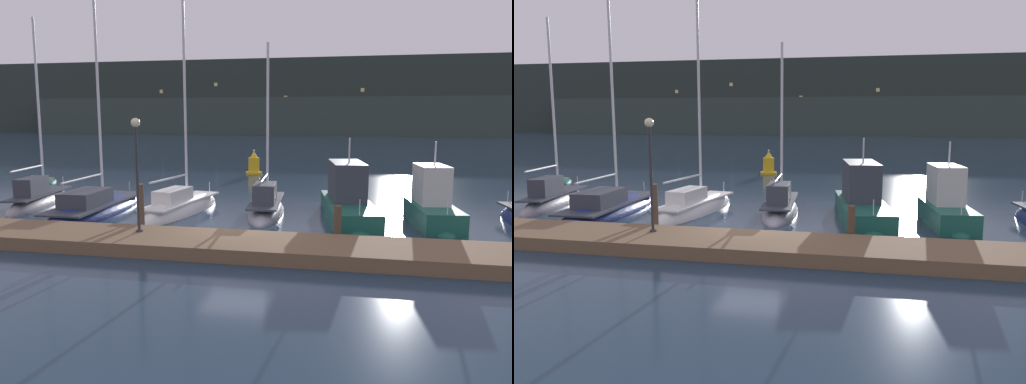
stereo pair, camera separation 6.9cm
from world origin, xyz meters
The scene contains 14 objects.
ground_plane centered at (0.00, 0.00, 0.00)m, with size 400.00×400.00×0.00m, color #1E3347.
dock centered at (0.00, -1.79, 0.23)m, with size 29.89×2.80×0.45m, color brown.
mooring_pile_1 centered at (-3.70, -0.14, 0.98)m, with size 0.28×0.28×1.95m, color #4C3D2D.
mooring_pile_2 centered at (3.70, -0.14, 0.70)m, with size 0.28×0.28×1.40m, color #4C3D2D.
sailboat_berth_1 centered at (-11.33, 4.48, 0.18)m, with size 2.42×6.32×9.96m.
sailboat_berth_2 centered at (-7.60, 3.42, 0.12)m, with size 2.65×8.09×11.75m.
sailboat_berth_3 centered at (-3.73, 4.30, 0.11)m, with size 2.53×6.88×10.66m.
sailboat_berth_4 centered at (0.24, 4.80, 0.19)m, with size 2.09×5.97×8.37m.
motorboat_berth_5 centered at (3.95, 4.45, 0.49)m, with size 3.14×7.42×4.10m.
motorboat_berth_6 centered at (7.42, 3.95, 0.51)m, with size 2.23×5.01×3.97m.
channel_buoy centered at (-3.61, 20.16, 0.70)m, with size 1.28×1.28×1.89m.
dock_lamppost centered at (-3.17, -1.45, 3.12)m, with size 0.32×0.32×3.99m.
hillside_backdrop centered at (-0.08, 104.82, 8.03)m, with size 240.00×23.00×17.44m.
rowboat_adrift centered at (-16.47, 12.71, 0.00)m, with size 2.67×3.20×0.56m.
Camera 1 is at (4.39, -17.48, 4.54)m, focal length 35.00 mm.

